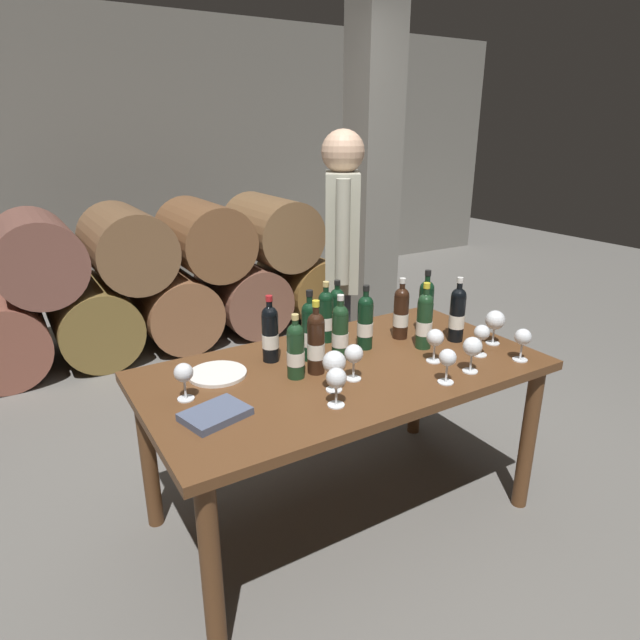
{
  "coord_description": "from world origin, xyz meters",
  "views": [
    {
      "loc": [
        -1.18,
        -1.75,
        1.73
      ],
      "look_at": [
        0.0,
        0.2,
        0.91
      ],
      "focal_mm": 30.46,
      "sensor_mm": 36.0,
      "label": 1
    }
  ],
  "objects_px": {
    "wine_glass_0": "(523,338)",
    "wine_glass_8": "(435,339)",
    "wine_bottle_3": "(296,350)",
    "wine_glass_6": "(495,321)",
    "wine_glass_5": "(472,348)",
    "wine_bottle_4": "(426,306)",
    "wine_bottle_1": "(401,312)",
    "wine_bottle_5": "(310,330)",
    "wine_glass_2": "(336,379)",
    "wine_bottle_6": "(326,316)",
    "wine_bottle_2": "(340,332)",
    "wine_bottle_0": "(270,333)",
    "wine_bottle_9": "(316,342)",
    "wine_glass_4": "(482,334)",
    "wine_glass_3": "(334,363)",
    "wine_glass_9": "(354,355)",
    "dining_table": "(344,386)",
    "wine_bottle_7": "(365,321)",
    "wine_bottle_11": "(337,311)",
    "serving_plate": "(218,374)",
    "sommelier_presenting": "(342,255)",
    "wine_glass_7": "(184,374)",
    "wine_glass_1": "(448,359)",
    "wine_bottle_8": "(424,320)"
  },
  "relations": [
    {
      "from": "wine_glass_0",
      "to": "wine_glass_8",
      "type": "height_order",
      "value": "wine_glass_8"
    },
    {
      "from": "wine_bottle_3",
      "to": "wine_glass_6",
      "type": "bearing_deg",
      "value": -9.76
    },
    {
      "from": "wine_glass_5",
      "to": "wine_bottle_4",
      "type": "bearing_deg",
      "value": 72.2
    },
    {
      "from": "wine_bottle_1",
      "to": "wine_bottle_5",
      "type": "height_order",
      "value": "wine_bottle_5"
    },
    {
      "from": "wine_glass_2",
      "to": "wine_bottle_6",
      "type": "bearing_deg",
      "value": 61.6
    },
    {
      "from": "wine_bottle_2",
      "to": "wine_glass_5",
      "type": "bearing_deg",
      "value": -45.45
    },
    {
      "from": "wine_bottle_0",
      "to": "wine_glass_0",
      "type": "relative_size",
      "value": 2.03
    },
    {
      "from": "wine_bottle_0",
      "to": "wine_bottle_9",
      "type": "distance_m",
      "value": 0.23
    },
    {
      "from": "wine_glass_0",
      "to": "wine_glass_4",
      "type": "distance_m",
      "value": 0.17
    },
    {
      "from": "wine_glass_3",
      "to": "wine_glass_4",
      "type": "xyz_separation_m",
      "value": [
        0.74,
        -0.05,
        -0.01
      ]
    },
    {
      "from": "wine_bottle_9",
      "to": "wine_glass_8",
      "type": "bearing_deg",
      "value": -19.16
    },
    {
      "from": "wine_bottle_9",
      "to": "wine_glass_9",
      "type": "bearing_deg",
      "value": -54.91
    },
    {
      "from": "wine_bottle_6",
      "to": "wine_glass_3",
      "type": "xyz_separation_m",
      "value": [
        -0.24,
        -0.45,
        -0.01
      ]
    },
    {
      "from": "wine_bottle_2",
      "to": "dining_table",
      "type": "bearing_deg",
      "value": -110.57
    },
    {
      "from": "wine_bottle_7",
      "to": "wine_bottle_11",
      "type": "distance_m",
      "value": 0.21
    },
    {
      "from": "serving_plate",
      "to": "sommelier_presenting",
      "type": "relative_size",
      "value": 0.14
    },
    {
      "from": "wine_bottle_1",
      "to": "wine_glass_7",
      "type": "distance_m",
      "value": 1.09
    },
    {
      "from": "wine_bottle_1",
      "to": "wine_bottle_5",
      "type": "relative_size",
      "value": 0.95
    },
    {
      "from": "wine_glass_0",
      "to": "wine_glass_3",
      "type": "bearing_deg",
      "value": 167.96
    },
    {
      "from": "wine_bottle_5",
      "to": "dining_table",
      "type": "bearing_deg",
      "value": -60.48
    },
    {
      "from": "wine_bottle_7",
      "to": "wine_glass_7",
      "type": "bearing_deg",
      "value": -175.95
    },
    {
      "from": "wine_glass_1",
      "to": "wine_glass_5",
      "type": "bearing_deg",
      "value": 8.14
    },
    {
      "from": "wine_glass_8",
      "to": "wine_glass_9",
      "type": "distance_m",
      "value": 0.4
    },
    {
      "from": "wine_glass_5",
      "to": "wine_glass_0",
      "type": "bearing_deg",
      "value": -5.98
    },
    {
      "from": "wine_bottle_5",
      "to": "wine_bottle_11",
      "type": "bearing_deg",
      "value": 35.52
    },
    {
      "from": "wine_bottle_2",
      "to": "wine_glass_3",
      "type": "distance_m",
      "value": 0.31
    },
    {
      "from": "wine_bottle_9",
      "to": "wine_glass_8",
      "type": "distance_m",
      "value": 0.52
    },
    {
      "from": "wine_bottle_9",
      "to": "wine_glass_8",
      "type": "relative_size",
      "value": 2.1
    },
    {
      "from": "wine_bottle_4",
      "to": "wine_glass_8",
      "type": "bearing_deg",
      "value": -124.92
    },
    {
      "from": "wine_bottle_8",
      "to": "wine_glass_8",
      "type": "height_order",
      "value": "wine_bottle_8"
    },
    {
      "from": "wine_bottle_6",
      "to": "wine_bottle_11",
      "type": "bearing_deg",
      "value": 25.84
    },
    {
      "from": "wine_bottle_8",
      "to": "wine_bottle_11",
      "type": "height_order",
      "value": "wine_bottle_8"
    },
    {
      "from": "wine_bottle_5",
      "to": "wine_glass_7",
      "type": "xyz_separation_m",
      "value": [
        -0.59,
        -0.08,
        -0.03
      ]
    },
    {
      "from": "wine_glass_4",
      "to": "wine_glass_0",
      "type": "bearing_deg",
      "value": -49.53
    },
    {
      "from": "wine_glass_2",
      "to": "wine_glass_9",
      "type": "xyz_separation_m",
      "value": [
        0.18,
        0.15,
        0.0
      ]
    },
    {
      "from": "wine_bottle_2",
      "to": "wine_glass_4",
      "type": "distance_m",
      "value": 0.63
    },
    {
      "from": "wine_glass_8",
      "to": "wine_bottle_6",
      "type": "bearing_deg",
      "value": 121.63
    },
    {
      "from": "dining_table",
      "to": "wine_bottle_11",
      "type": "distance_m",
      "value": 0.43
    },
    {
      "from": "wine_bottle_5",
      "to": "wine_glass_9",
      "type": "relative_size",
      "value": 2.09
    },
    {
      "from": "wine_bottle_1",
      "to": "wine_bottle_6",
      "type": "height_order",
      "value": "wine_bottle_1"
    },
    {
      "from": "wine_bottle_7",
      "to": "wine_bottle_3",
      "type": "bearing_deg",
      "value": -165.76
    },
    {
      "from": "wine_bottle_11",
      "to": "wine_glass_4",
      "type": "xyz_separation_m",
      "value": [
        0.41,
        -0.55,
        -0.02
      ]
    },
    {
      "from": "wine_glass_3",
      "to": "wine_glass_7",
      "type": "distance_m",
      "value": 0.56
    },
    {
      "from": "sommelier_presenting",
      "to": "wine_bottle_4",
      "type": "bearing_deg",
      "value": -81.73
    },
    {
      "from": "wine_glass_6",
      "to": "wine_glass_4",
      "type": "bearing_deg",
      "value": -157.13
    },
    {
      "from": "wine_bottle_8",
      "to": "wine_glass_6",
      "type": "distance_m",
      "value": 0.34
    },
    {
      "from": "wine_bottle_4",
      "to": "wine_glass_1",
      "type": "bearing_deg",
      "value": -122.78
    },
    {
      "from": "wine_bottle_11",
      "to": "wine_bottle_7",
      "type": "bearing_deg",
      "value": -85.22
    },
    {
      "from": "wine_bottle_5",
      "to": "wine_glass_3",
      "type": "height_order",
      "value": "wine_bottle_5"
    },
    {
      "from": "wine_glass_6",
      "to": "wine_glass_8",
      "type": "xyz_separation_m",
      "value": [
        -0.38,
        -0.01,
        -0.01
      ]
    }
  ]
}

